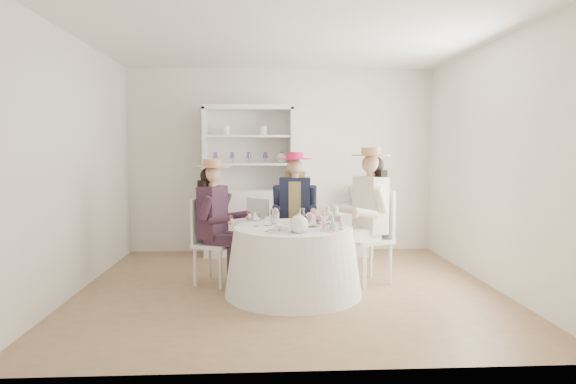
{
  "coord_description": "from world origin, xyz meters",
  "views": [
    {
      "loc": [
        -0.27,
        -5.16,
        1.51
      ],
      "look_at": [
        0.0,
        0.1,
        1.05
      ],
      "focal_mm": 30.0,
      "sensor_mm": 36.0,
      "label": 1
    }
  ],
  "objects": [
    {
      "name": "wall_left",
      "position": [
        -2.25,
        0.0,
        1.35
      ],
      "size": [
        0.0,
        4.5,
        4.5
      ],
      "primitive_type": "plane",
      "rotation": [
        1.57,
        0.0,
        1.57
      ],
      "color": "white",
      "rests_on": "ground"
    },
    {
      "name": "ground",
      "position": [
        0.0,
        0.0,
        0.0
      ],
      "size": [
        4.5,
        4.5,
        0.0
      ],
      "primitive_type": "plane",
      "color": "olive",
      "rests_on": "ground"
    },
    {
      "name": "table_teapot",
      "position": [
        0.07,
        -0.57,
        0.79
      ],
      "size": [
        0.26,
        0.18,
        0.19
      ],
      "rotation": [
        0.0,
        0.0,
        0.24
      ],
      "color": "white",
      "rests_on": "tea_table"
    },
    {
      "name": "teacup_b",
      "position": [
        0.08,
        0.06,
        0.74
      ],
      "size": [
        0.08,
        0.08,
        0.06
      ],
      "primitive_type": "imported",
      "rotation": [
        0.0,
        0.0,
        -0.25
      ],
      "color": "white",
      "rests_on": "tea_table"
    },
    {
      "name": "hutch",
      "position": [
        -0.47,
        1.73,
        0.76
      ],
      "size": [
        1.44,
        0.93,
        2.13
      ],
      "rotation": [
        0.0,
        0.0,
        -0.39
      ],
      "color": "silver",
      "rests_on": "ground"
    },
    {
      "name": "sandwich_plate",
      "position": [
        -0.1,
        -0.48,
        0.73
      ],
      "size": [
        0.26,
        0.26,
        0.06
      ],
      "rotation": [
        0.0,
        0.0,
        0.36
      ],
      "color": "white",
      "rests_on": "tea_table"
    },
    {
      "name": "teacup_a",
      "position": [
        -0.17,
        -0.04,
        0.74
      ],
      "size": [
        0.09,
        0.09,
        0.07
      ],
      "primitive_type": "imported",
      "rotation": [
        0.0,
        0.0,
        -0.05
      ],
      "color": "white",
      "rests_on": "tea_table"
    },
    {
      "name": "flower_arrangement",
      "position": [
        0.26,
        -0.2,
        0.79
      ],
      "size": [
        0.17,
        0.17,
        0.07
      ],
      "rotation": [
        0.0,
        0.0,
        -0.02
      ],
      "color": "pink",
      "rests_on": "tea_table"
    },
    {
      "name": "tea_table",
      "position": [
        0.04,
        -0.2,
        0.35
      ],
      "size": [
        1.44,
        1.44,
        0.71
      ],
      "rotation": [
        0.0,
        0.0,
        0.2
      ],
      "color": "white",
      "rests_on": "ground"
    },
    {
      "name": "teacup_c",
      "position": [
        0.28,
        -0.05,
        0.75
      ],
      "size": [
        0.11,
        0.11,
        0.08
      ],
      "primitive_type": "imported",
      "rotation": [
        0.0,
        0.0,
        0.11
      ],
      "color": "white",
      "rests_on": "tea_table"
    },
    {
      "name": "wall_right",
      "position": [
        2.25,
        0.0,
        1.35
      ],
      "size": [
        0.0,
        4.5,
        4.5
      ],
      "primitive_type": "plane",
      "rotation": [
        1.57,
        0.0,
        -1.57
      ],
      "color": "white",
      "rests_on": "ground"
    },
    {
      "name": "wall_front",
      "position": [
        0.0,
        -2.0,
        1.35
      ],
      "size": [
        4.5,
        0.0,
        4.5
      ],
      "primitive_type": "plane",
      "rotation": [
        -1.57,
        0.0,
        0.0
      ],
      "color": "white",
      "rests_on": "ground"
    },
    {
      "name": "guest_left",
      "position": [
        -0.82,
        0.2,
        0.79
      ],
      "size": [
        0.59,
        0.54,
        1.41
      ],
      "rotation": [
        0.0,
        0.0,
        1.15
      ],
      "color": "silver",
      "rests_on": "ground"
    },
    {
      "name": "side_table",
      "position": [
        1.1,
        1.7,
        0.36
      ],
      "size": [
        0.56,
        0.56,
        0.72
      ],
      "primitive_type": "cube",
      "rotation": [
        0.0,
        0.0,
        -0.23
      ],
      "color": "silver",
      "rests_on": "ground"
    },
    {
      "name": "cupcake_stand",
      "position": [
        0.42,
        -0.45,
        0.8
      ],
      "size": [
        0.25,
        0.25,
        0.24
      ],
      "rotation": [
        0.0,
        0.0,
        -0.42
      ],
      "color": "white",
      "rests_on": "tea_table"
    },
    {
      "name": "ceiling",
      "position": [
        0.0,
        0.0,
        2.7
      ],
      "size": [
        4.5,
        4.5,
        0.0
      ],
      "primitive_type": "plane",
      "rotation": [
        3.14,
        0.0,
        0.0
      ],
      "color": "white",
      "rests_on": "wall_back"
    },
    {
      "name": "flower_bowl",
      "position": [
        0.25,
        -0.19,
        0.74
      ],
      "size": [
        0.24,
        0.24,
        0.05
      ],
      "primitive_type": "imported",
      "rotation": [
        0.0,
        0.0,
        -0.18
      ],
      "color": "white",
      "rests_on": "tea_table"
    },
    {
      "name": "wall_back",
      "position": [
        0.0,
        2.0,
        1.35
      ],
      "size": [
        4.5,
        0.0,
        4.5
      ],
      "primitive_type": "plane",
      "rotation": [
        1.57,
        0.0,
        0.0
      ],
      "color": "white",
      "rests_on": "ground"
    },
    {
      "name": "guest_right",
      "position": [
        0.91,
        0.16,
        0.87
      ],
      "size": [
        0.65,
        0.59,
        1.54
      ],
      "rotation": [
        0.0,
        0.0,
        -1.14
      ],
      "color": "silver",
      "rests_on": "ground"
    },
    {
      "name": "stemware_set",
      "position": [
        0.04,
        -0.2,
        0.79
      ],
      "size": [
        0.82,
        0.83,
        0.15
      ],
      "color": "white",
      "rests_on": "tea_table"
    },
    {
      "name": "guest_mid",
      "position": [
        0.12,
        0.74,
        0.84
      ],
      "size": [
        0.54,
        0.57,
        1.49
      ],
      "rotation": [
        0.0,
        0.0,
        -0.08
      ],
      "color": "silver",
      "rests_on": "ground"
    },
    {
      "name": "hatbox",
      "position": [
        1.1,
        1.7,
        0.86
      ],
      "size": [
        0.36,
        0.36,
        0.27
      ],
      "primitive_type": "cylinder",
      "rotation": [
        0.0,
        0.0,
        0.4
      ],
      "color": "black",
      "rests_on": "side_table"
    },
    {
      "name": "spare_chair",
      "position": [
        -0.28,
        0.94,
        0.49
      ],
      "size": [
        0.53,
        0.53,
        0.9
      ],
      "rotation": [
        0.0,
        0.0,
        2.44
      ],
      "color": "silver",
      "rests_on": "ground"
    }
  ]
}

